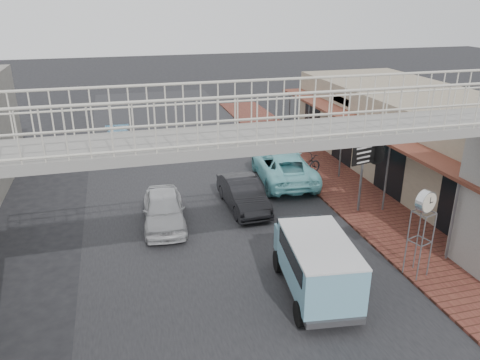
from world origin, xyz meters
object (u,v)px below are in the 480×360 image
dark_sedan (243,194)px  angkot_curb (283,167)px  motorcycle_near (304,165)px  street_clock (425,206)px  arrow_sign (378,151)px  angkot_far (120,143)px  motorcycle_far (274,141)px  white_hatchback (164,209)px  angkot_van (317,259)px

dark_sedan → angkot_curb: (2.70, 2.52, 0.09)m
motorcycle_near → street_clock: 9.36m
arrow_sign → motorcycle_near: bearing=92.9°
angkot_far → motorcycle_far: bearing=-13.6°
white_hatchback → arrow_sign: 8.81m
dark_sedan → motorcycle_far: dark_sedan is taller
dark_sedan → white_hatchback: bearing=-169.7°
angkot_van → arrow_sign: (4.79, 5.01, 1.32)m
dark_sedan → motorcycle_far: (3.86, 7.26, -0.09)m
motorcycle_near → angkot_curb: bearing=82.8°
motorcycle_far → motorcycle_near: bearing=-160.7°
white_hatchback → dark_sedan: (3.38, 0.73, -0.02)m
angkot_far → arrow_sign: (9.95, -10.60, 1.94)m
street_clock → arrow_sign: size_ratio=0.95×
dark_sedan → angkot_far: dark_sedan is taller
street_clock → arrow_sign: bearing=56.8°
motorcycle_near → motorcycle_far: motorcycle_near is taller
white_hatchback → angkot_far: white_hatchback is taller
angkot_van → white_hatchback: bearing=130.1°
angkot_curb → motorcycle_far: 4.88m
motorcycle_near → motorcycle_far: (0.00, 4.55, -0.07)m
angkot_far → street_clock: street_clock is taller
angkot_curb → arrow_sign: size_ratio=1.73×
street_clock → motorcycle_far: bearing=71.8°
white_hatchback → angkot_far: bearing=102.0°
motorcycle_near → street_clock: street_clock is taller
angkot_curb → motorcycle_far: (1.16, 4.74, -0.18)m
angkot_far → arrow_sign: bearing=-48.4°
angkot_far → motorcycle_near: (8.62, -6.38, 0.02)m
arrow_sign → street_clock: bearing=-119.5°
angkot_van → motorcycle_far: (3.46, 13.78, -0.67)m
angkot_curb → angkot_far: size_ratio=1.28×
motorcycle_far → street_clock: bearing=-160.7°
dark_sedan → motorcycle_near: size_ratio=1.98×
motorcycle_near → arrow_sign: size_ratio=0.65×
angkot_van → street_clock: size_ratio=1.42×
dark_sedan → angkot_far: 10.26m
angkot_curb → arrow_sign: (2.48, -4.03, 1.81)m
dark_sedan → angkot_van: 6.56m
motorcycle_far → street_clock: size_ratio=0.51×
white_hatchback → motorcycle_far: bearing=51.7°
motorcycle_near → street_clock: bearing=163.4°
angkot_far → dark_sedan: bearing=-64.0°
dark_sedan → motorcycle_far: bearing=60.2°
angkot_far → angkot_van: size_ratio=1.00×
dark_sedan → angkot_curb: size_ratio=0.74×
motorcycle_near → street_clock: size_ratio=0.68×
angkot_van → motorcycle_near: (3.46, 9.23, -0.60)m
white_hatchback → arrow_sign: arrow_sign is taller
street_clock → angkot_curb: bearing=79.1°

